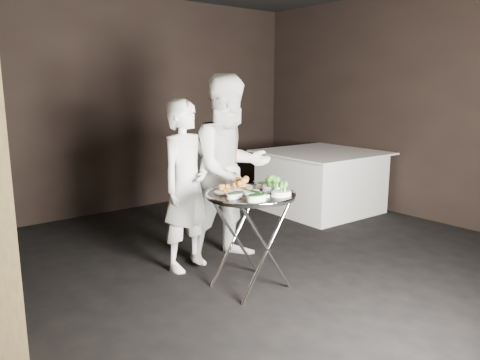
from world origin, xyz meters
TOP-DOWN VIEW (x-y plane):
  - floor at (0.00, 0.00)m, footprint 6.00×7.00m
  - wall_back at (0.00, 3.52)m, footprint 6.00×0.05m
  - wall_right at (3.02, 0.00)m, footprint 0.05×7.00m
  - tray_stand at (-0.23, 0.28)m, footprint 0.57×0.48m
  - serving_tray at (-0.23, 0.28)m, footprint 0.77×0.77m
  - potato_plate_a at (-0.40, 0.44)m, footprint 0.18×0.18m
  - potato_plate_b at (-0.17, 0.51)m, footprint 0.22×0.22m
  - greens_bowl at (0.01, 0.41)m, footprint 0.11×0.11m
  - asparagus_plate_a at (-0.22, 0.29)m, footprint 0.19×0.12m
  - asparagus_plate_b at (-0.26, 0.13)m, footprint 0.20×0.15m
  - spinach_bowl_a at (-0.44, 0.24)m, footprint 0.15×0.10m
  - spinach_bowl_b at (-0.36, 0.06)m, footprint 0.19×0.13m
  - broccoli_bowl_a at (-0.02, 0.23)m, footprint 0.23×0.20m
  - broccoli_bowl_b at (-0.10, 0.05)m, footprint 0.20×0.17m
  - serving_utensils at (-0.22, 0.35)m, footprint 0.57×0.42m
  - waiter_left at (-0.40, 1.04)m, footprint 0.68×0.53m
  - waiter_right at (0.07, 0.96)m, footprint 0.97×0.79m
  - dining_table at (2.23, 1.67)m, footprint 1.50×1.50m

SIDE VIEW (x-z plane):
  - floor at x=0.00m, z-range -0.05..0.00m
  - dining_table at x=2.23m, z-range 0.00..0.86m
  - tray_stand at x=-0.23m, z-range 0.05..0.89m
  - waiter_left at x=-0.40m, z-range 0.00..1.64m
  - serving_tray at x=-0.23m, z-range 0.82..0.86m
  - asparagus_plate_a at x=-0.22m, z-range 0.85..0.89m
  - asparagus_plate_b at x=-0.26m, z-range 0.85..0.89m
  - potato_plate_a at x=-0.40m, z-range 0.85..0.91m
  - spinach_bowl_a at x=-0.44m, z-range 0.85..0.91m
  - greens_bowl at x=0.01m, z-range 0.85..0.92m
  - broccoli_bowl_b at x=-0.10m, z-range 0.85..0.92m
  - spinach_bowl_b at x=-0.36m, z-range 0.85..0.92m
  - broccoli_bowl_a at x=-0.02m, z-range 0.85..0.93m
  - potato_plate_b at x=-0.17m, z-range 0.85..0.93m
  - serving_utensils at x=-0.22m, z-range 0.90..0.90m
  - waiter_right at x=0.07m, z-range 0.00..1.88m
  - wall_back at x=0.00m, z-range 0.00..3.00m
  - wall_right at x=3.02m, z-range 0.00..3.00m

